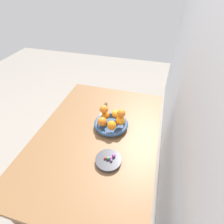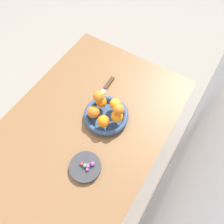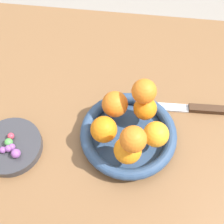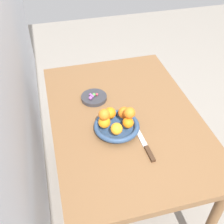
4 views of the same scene
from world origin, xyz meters
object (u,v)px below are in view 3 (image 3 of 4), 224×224
(orange_3, at_px, (128,150))
(candy_ball_1, at_px, (12,147))
(orange_2, at_px, (104,129))
(candy_ball_4, at_px, (3,150))
(fruit_bowl, at_px, (128,134))
(orange_6, at_px, (144,91))
(candy_ball_5, at_px, (9,148))
(orange_4, at_px, (156,134))
(candy_dish, at_px, (11,146))
(candy_ball_3, at_px, (11,136))
(orange_5, at_px, (133,139))
(orange_0, at_px, (145,108))
(orange_1, at_px, (115,104))
(dining_table, at_px, (96,127))
(candy_ball_0, at_px, (16,153))
(knife, at_px, (182,108))
(candy_ball_2, at_px, (9,142))

(orange_3, xyz_separation_m, candy_ball_1, (0.26, 0.01, -0.04))
(orange_2, xyz_separation_m, candy_ball_4, (0.22, 0.06, -0.04))
(fruit_bowl, relative_size, orange_2, 3.83)
(orange_6, distance_m, candy_ball_5, 0.32)
(orange_4, height_order, candy_ball_5, orange_4)
(orange_2, bearing_deg, candy_dish, 10.42)
(candy_ball_3, bearing_deg, orange_5, 175.45)
(fruit_bowl, bearing_deg, candy_ball_4, 15.65)
(fruit_bowl, height_order, orange_0, orange_0)
(orange_5, bearing_deg, orange_0, -101.19)
(orange_0, xyz_separation_m, orange_4, (-0.03, 0.06, 0.00))
(fruit_bowl, relative_size, candy_dish, 1.57)
(orange_6, bearing_deg, orange_1, 6.07)
(orange_2, bearing_deg, candy_ball_4, 14.58)
(orange_2, xyz_separation_m, orange_5, (-0.06, 0.04, 0.06))
(candy_dish, xyz_separation_m, orange_1, (-0.23, -0.11, 0.06))
(orange_0, bearing_deg, candy_ball_3, 16.48)
(dining_table, relative_size, orange_3, 18.77)
(orange_0, relative_size, candy_ball_4, 3.60)
(orange_1, bearing_deg, fruit_bowl, 127.94)
(orange_5, relative_size, candy_ball_3, 3.43)
(candy_ball_0, height_order, candy_ball_3, candy_ball_0)
(candy_ball_1, distance_m, candy_ball_5, 0.01)
(knife, bearing_deg, orange_3, 52.04)
(candy_dish, distance_m, orange_6, 0.33)
(dining_table, height_order, fruit_bowl, fruit_bowl)
(orange_6, bearing_deg, candy_ball_1, 23.54)
(orange_6, bearing_deg, orange_3, 79.31)
(dining_table, height_order, orange_5, orange_5)
(orange_0, relative_size, knife, 0.21)
(candy_dish, distance_m, orange_1, 0.26)
(candy_ball_5, xyz_separation_m, knife, (-0.39, -0.17, -0.03))
(candy_ball_0, relative_size, candy_ball_5, 1.28)
(orange_1, distance_m, candy_ball_0, 0.24)
(orange_0, bearing_deg, candy_ball_0, 25.36)
(orange_4, distance_m, candy_ball_3, 0.33)
(orange_0, height_order, candy_ball_2, orange_0)
(orange_0, bearing_deg, candy_ball_2, 19.42)
(candy_dish, relative_size, orange_3, 2.42)
(orange_3, xyz_separation_m, knife, (-0.13, -0.16, -0.06))
(candy_dish, bearing_deg, orange_6, -158.72)
(orange_0, height_order, orange_5, orange_5)
(orange_2, relative_size, orange_6, 1.08)
(candy_ball_1, xyz_separation_m, knife, (-0.38, -0.17, -0.02))
(dining_table, height_order, candy_ball_3, candy_ball_3)
(candy_ball_4, height_order, knife, candy_ball_4)
(candy_ball_2, bearing_deg, candy_dish, 55.30)
(orange_2, bearing_deg, orange_0, -142.12)
(candy_ball_2, xyz_separation_m, knife, (-0.39, -0.16, -0.03))
(orange_0, xyz_separation_m, orange_1, (0.07, -0.00, 0.00))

